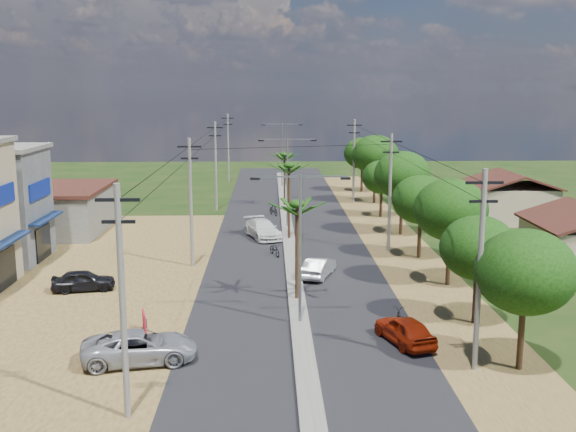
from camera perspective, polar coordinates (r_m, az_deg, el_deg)
name	(u,v)px	position (r m, az deg, el deg)	size (l,w,h in m)	color
ground	(300,325)	(36.07, 1.01, -9.19)	(160.00, 160.00, 0.00)	black
road	(291,255)	(50.41, 0.24, -3.32)	(12.00, 110.00, 0.04)	black
median	(290,245)	(53.31, 0.14, -2.46)	(1.00, 90.00, 0.18)	#605E56
dirt_lot_west	(60,283)	(45.66, -18.72, -5.42)	(18.00, 46.00, 0.04)	brown
dirt_shoulder_east	(404,254)	(51.38, 9.78, -3.22)	(5.00, 90.00, 0.03)	brown
low_shed	(45,209)	(61.91, -19.85, 0.53)	(10.40, 10.40, 3.95)	#605E56
house_east_far	(510,195)	(66.59, 18.25, 1.69)	(7.60, 7.50, 4.60)	tan
tree_east_a	(525,272)	(30.99, 19.46, -4.49)	(4.40, 4.40, 6.37)	black
tree_east_b	(478,248)	(36.50, 15.79, -2.62)	(4.00, 4.00, 5.83)	black
tree_east_c	(451,210)	(43.04, 13.62, 0.51)	(4.60, 4.60, 6.83)	black
tree_east_d	(421,200)	(49.75, 11.17, 1.36)	(4.20, 4.20, 6.13)	black
tree_east_e	(402,175)	(57.42, 9.66, 3.42)	(4.80, 4.80, 7.14)	black
tree_east_f	(382,177)	(65.31, 7.93, 3.28)	(3.80, 3.80, 5.52)	black
tree_east_g	(375,155)	(73.10, 7.40, 5.16)	(5.00, 5.00, 7.38)	black
tree_east_h	(362,153)	(80.99, 6.31, 5.30)	(4.40, 4.40, 6.52)	black
palm_median_near	(297,208)	(38.50, 0.77, 0.64)	(2.00, 2.00, 6.15)	black
palm_median_mid	(289,169)	(54.26, 0.08, 4.01)	(2.00, 2.00, 6.55)	black
palm_median_far	(284,157)	(70.23, -0.30, 5.04)	(2.00, 2.00, 5.85)	black
streetlight_near	(300,236)	(34.73, 1.04, -1.75)	(5.10, 0.18, 8.00)	gray
streetlight_mid	(287,175)	(59.36, -0.06, 3.51)	(5.10, 0.18, 8.00)	gray
streetlight_far	(282,149)	(84.21, -0.51, 5.68)	(5.10, 0.18, 8.00)	gray
utility_pole_w_a	(122,298)	(25.62, -13.86, -6.72)	(1.60, 0.24, 9.00)	#605E56
utility_pole_w_b	(191,200)	(46.80, -8.23, 1.38)	(1.60, 0.24, 9.00)	#605E56
utility_pole_w_c	(216,164)	(68.50, -6.14, 4.41)	(1.60, 0.24, 9.00)	#605E56
utility_pole_w_d	(228,146)	(89.35, -5.09, 5.91)	(1.60, 0.24, 9.00)	#605E56
utility_pole_e_a	(480,266)	(30.26, 15.94, -4.12)	(1.60, 0.24, 9.00)	#605E56
utility_pole_e_b	(390,190)	(51.24, 8.63, 2.19)	(1.60, 0.24, 9.00)	#605E56
utility_pole_e_c	(354,159)	(72.82, 5.60, 4.80)	(1.60, 0.24, 9.00)	#605E56
car_red_near	(405,331)	(33.76, 9.86, -9.54)	(1.62, 4.02, 1.37)	maroon
car_silver_mid	(319,268)	(44.57, 2.62, -4.39)	(1.38, 3.97, 1.31)	#96989D
car_white_far	(263,230)	(55.93, -2.16, -1.15)	(2.08, 5.12, 1.49)	silver
car_parked_silver	(140,348)	(31.86, -12.43, -10.83)	(2.39, 5.19, 1.44)	#96989D
car_parked_dark	(83,281)	(43.43, -16.93, -5.28)	(1.53, 3.80, 1.29)	black
moto_rider_east	(399,318)	(36.28, 9.36, -8.50)	(0.57, 1.62, 0.85)	black
moto_rider_west_a	(275,250)	(50.11, -1.13, -2.87)	(0.64, 1.83, 0.96)	black
moto_rider_west_b	(273,210)	(65.84, -1.24, 0.51)	(0.52, 1.84, 1.11)	black
roadside_sign	(144,323)	(35.49, -12.08, -8.84)	(0.41, 1.30, 1.10)	#A40F2B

